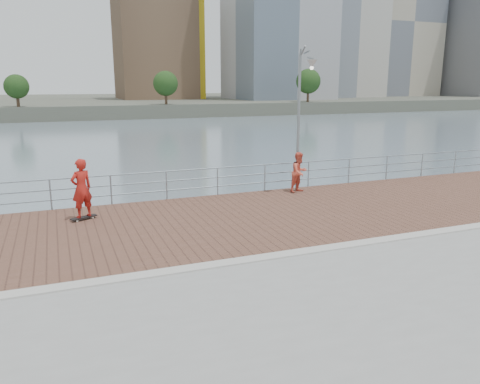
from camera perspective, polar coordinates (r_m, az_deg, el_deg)
name	(u,v)px	position (r m, az deg, el deg)	size (l,w,h in m)	color
water	(268,329)	(12.93, 3.41, -16.33)	(400.00, 400.00, 0.00)	slate
brick_lane	(222,220)	(15.23, -2.23, -3.46)	(40.00, 6.80, 0.02)	brown
curb	(269,257)	(12.06, 3.54, -7.91)	(40.00, 0.40, 0.06)	#B7B5AD
far_shore	(71,103)	(132.86, -19.88, 10.17)	(320.00, 95.00, 2.50)	#4C5142
guardrail	(192,180)	(18.21, -5.82, 1.46)	(39.06, 0.06, 1.13)	#8C9EA8
street_lamp	(304,95)	(18.67, 7.83, 11.61)	(0.40, 1.16, 5.49)	gray
skateboard	(84,217)	(16.05, -18.51, -2.96)	(0.87, 0.56, 0.10)	black
skateboarder	(81,188)	(15.82, -18.76, 0.42)	(0.70, 0.46, 1.92)	red
bystander	(299,172)	(19.11, 7.24, 2.41)	(0.79, 0.62, 1.63)	#E85C44
shoreline_trees	(41,83)	(87.18, -23.07, 12.13)	(109.87, 5.07, 6.76)	#473323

